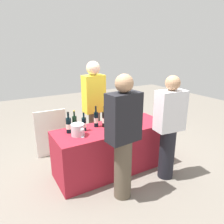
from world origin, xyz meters
TOP-DOWN VIEW (x-y plane):
  - ground_plane at (0.00, 0.00)m, footprint 12.00×12.00m
  - tasting_table at (0.00, 0.00)m, footprint 1.84×0.68m
  - wine_bottle_0 at (-0.66, 0.13)m, footprint 0.08×0.08m
  - wine_bottle_1 at (-0.56, 0.13)m, footprint 0.07×0.07m
  - wine_bottle_2 at (-0.43, 0.09)m, footprint 0.07×0.07m
  - wine_bottle_3 at (-0.20, 0.15)m, footprint 0.07×0.07m
  - wine_bottle_4 at (-0.09, 0.08)m, footprint 0.08×0.08m
  - wine_bottle_5 at (-0.00, 0.10)m, footprint 0.07×0.07m
  - wine_bottle_6 at (0.11, 0.10)m, footprint 0.07×0.07m
  - wine_bottle_7 at (0.31, 0.11)m, footprint 0.07×0.07m
  - wine_glass_0 at (-0.55, -0.12)m, footprint 0.06×0.06m
  - wine_glass_1 at (0.34, -0.17)m, footprint 0.07×0.07m
  - wine_glass_2 at (0.42, -0.13)m, footprint 0.07×0.07m
  - ice_bucket at (-0.58, -0.03)m, footprint 0.19×0.19m
  - server_pouring at (-0.04, 0.56)m, footprint 0.38×0.23m
  - guest_0 at (-0.21, -0.64)m, footprint 0.44×0.27m
  - guest_1 at (0.62, -0.60)m, footprint 0.45×0.28m
  - menu_board at (-0.72, 0.99)m, footprint 0.56×0.07m

SIDE VIEW (x-z plane):
  - ground_plane at x=0.00m, z-range 0.00..0.00m
  - tasting_table at x=0.00m, z-range 0.00..0.75m
  - menu_board at x=-0.72m, z-range 0.00..0.87m
  - ice_bucket at x=-0.58m, z-range 0.75..0.92m
  - wine_glass_2 at x=0.42m, z-range 0.78..0.91m
  - wine_glass_1 at x=0.34m, z-range 0.78..0.92m
  - guest_1 at x=0.62m, z-range 0.06..1.65m
  - wine_glass_0 at x=-0.55m, z-range 0.78..0.92m
  - wine_bottle_2 at x=-0.43m, z-range 0.71..1.01m
  - wine_bottle_7 at x=0.31m, z-range 0.71..1.01m
  - wine_bottle_6 at x=0.11m, z-range 0.71..1.01m
  - wine_bottle_0 at x=-0.66m, z-range 0.71..1.03m
  - wine_bottle_5 at x=0.00m, z-range 0.71..1.03m
  - wine_bottle_1 at x=-0.56m, z-range 0.71..1.04m
  - wine_bottle_3 at x=-0.20m, z-range 0.70..1.04m
  - wine_bottle_4 at x=-0.09m, z-range 0.70..1.04m
  - guest_0 at x=-0.21m, z-range 0.06..1.73m
  - server_pouring at x=-0.04m, z-range 0.09..1.83m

